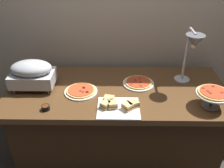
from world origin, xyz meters
TOP-DOWN VIEW (x-y plane):
  - ground_plane at (0.00, 0.00)m, footprint 8.00×8.00m
  - back_wall at (0.00, 0.50)m, footprint 4.40×0.04m
  - buffet_table at (0.00, 0.00)m, footprint 1.90×0.84m
  - chafing_dish at (-0.72, 0.02)m, footprint 0.36×0.24m
  - heat_lamp at (0.59, 0.04)m, footprint 0.15×0.30m
  - pizza_plate_front at (-0.31, -0.06)m, footprint 0.28×0.28m
  - pizza_plate_center at (0.19, 0.09)m, footprint 0.28×0.28m
  - pizza_plate_raised_stand at (0.72, -0.24)m, footprint 0.26×0.26m
  - sandwich_platter at (0.00, -0.27)m, footprint 0.32×0.28m
  - sauce_cup_near at (-0.54, -0.30)m, footprint 0.06×0.06m

SIDE VIEW (x-z plane):
  - ground_plane at x=0.00m, z-range 0.00..0.00m
  - buffet_table at x=0.00m, z-range 0.01..0.77m
  - pizza_plate_center at x=0.19m, z-range 0.76..0.79m
  - pizza_plate_front at x=-0.31m, z-range 0.76..0.79m
  - sauce_cup_near at x=-0.54m, z-range 0.76..0.80m
  - sandwich_platter at x=0.00m, z-range 0.75..0.81m
  - pizza_plate_raised_stand at x=0.72m, z-range 0.80..0.94m
  - chafing_dish at x=-0.72m, z-range 0.78..1.03m
  - heat_lamp at x=0.59m, z-range 0.90..1.40m
  - back_wall at x=0.00m, z-range 0.00..2.40m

